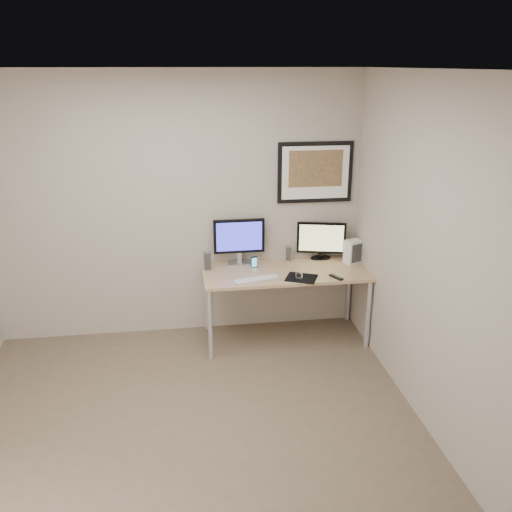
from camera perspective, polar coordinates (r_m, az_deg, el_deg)
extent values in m
plane|color=brown|center=(4.36, -7.09, -17.70)|extent=(3.60, 3.60, 0.00)
plane|color=white|center=(3.48, -8.96, 18.86)|extent=(3.60, 3.60, 0.00)
plane|color=gray|center=(5.34, -8.16, 4.98)|extent=(3.60, 0.00, 3.60)
plane|color=gray|center=(4.13, 17.90, -0.20)|extent=(0.00, 3.40, 3.40)
cube|color=#906445|center=(5.29, 3.08, -1.69)|extent=(1.60, 0.70, 0.03)
cylinder|color=silver|center=(5.06, -4.84, -7.25)|extent=(0.04, 0.04, 0.70)
cylinder|color=silver|center=(5.62, -5.24, -4.41)|extent=(0.04, 0.04, 0.70)
cylinder|color=silver|center=(5.35, 11.72, -6.07)|extent=(0.04, 0.04, 0.70)
cylinder|color=silver|center=(5.88, 9.72, -3.51)|extent=(0.04, 0.04, 0.70)
cube|color=black|center=(5.42, 6.24, 8.75)|extent=(0.75, 0.03, 0.60)
cube|color=white|center=(5.41, 6.29, 8.71)|extent=(0.67, 0.00, 0.52)
cube|color=orange|center=(5.40, 6.31, 9.12)|extent=(0.54, 0.00, 0.36)
cube|color=#B1B1B6|center=(5.45, -1.76, -0.70)|extent=(0.24, 0.17, 0.02)
cube|color=#B1B1B6|center=(5.43, -1.77, -0.12)|extent=(0.05, 0.04, 0.10)
cube|color=black|center=(5.36, -1.80, 2.11)|extent=(0.51, 0.04, 0.34)
cube|color=#2427A5|center=(5.35, -1.77, 2.05)|extent=(0.45, 0.01, 0.29)
cube|color=black|center=(5.63, 6.80, -0.19)|extent=(0.23, 0.16, 0.02)
cube|color=black|center=(5.62, 6.81, 0.12)|extent=(0.06, 0.05, 0.05)
cube|color=black|center=(5.56, 6.89, 1.92)|extent=(0.49, 0.14, 0.32)
cube|color=tan|center=(5.54, 6.93, 1.87)|extent=(0.44, 0.11, 0.28)
cylinder|color=#B1B1B6|center=(5.27, -5.18, -0.46)|extent=(0.09, 0.09, 0.20)
cylinder|color=#B1B1B6|center=(5.51, 3.50, 0.29)|extent=(0.09, 0.09, 0.16)
cube|color=black|center=(5.27, -0.20, -0.74)|extent=(0.07, 0.07, 0.14)
cube|color=silver|center=(5.04, 0.04, -2.46)|extent=(0.46, 0.22, 0.02)
cube|color=black|center=(5.11, 4.80, -2.31)|extent=(0.36, 0.34, 0.00)
ellipsoid|color=black|center=(5.11, 4.55, -2.03)|extent=(0.08, 0.11, 0.03)
cube|color=black|center=(5.14, 8.44, -2.20)|extent=(0.11, 0.16, 0.02)
cube|color=silver|center=(5.52, 10.15, 0.45)|extent=(0.19, 0.17, 0.24)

